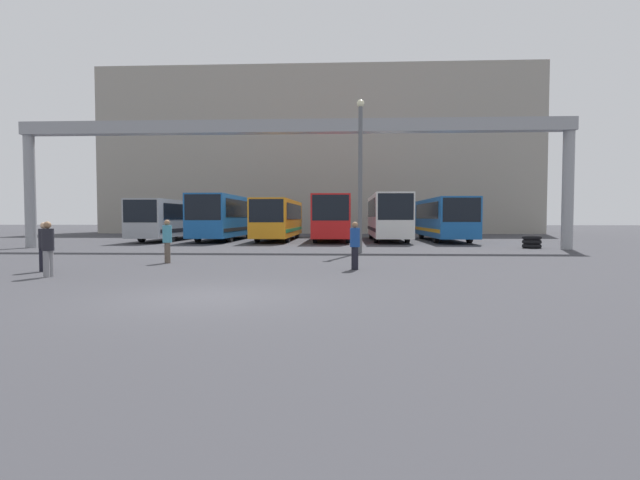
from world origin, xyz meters
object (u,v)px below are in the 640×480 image
bus_slot_5 (443,217)px  lamp_post (360,169)px  pedestrian_mid_left (355,244)px  tire_stack (532,242)px  pedestrian_near_center (44,245)px  bus_slot_1 (225,215)px  pedestrian_near_left (48,248)px  bus_slot_3 (333,215)px  bus_slot_2 (279,217)px  bus_slot_0 (173,218)px  pedestrian_mid_right (167,240)px  bus_slot_4 (388,215)px

bus_slot_5 → lamp_post: size_ratio=1.57×
pedestrian_mid_left → tire_stack: bearing=-61.1°
pedestrian_near_center → pedestrian_mid_left: 10.00m
bus_slot_1 → pedestrian_near_left: bearing=-88.9°
pedestrian_near_center → pedestrian_mid_left: (9.94, 1.05, 0.01)m
pedestrian_mid_left → tire_stack: 15.69m
bus_slot_5 → pedestrian_near_center: bus_slot_5 is taller
bus_slot_3 → lamp_post: bearing=-82.4°
bus_slot_2 → lamp_post: size_ratio=1.65×
bus_slot_0 → pedestrian_mid_right: bus_slot_0 is taller
bus_slot_2 → pedestrian_near_left: 23.67m
bus_slot_0 → bus_slot_2: (8.15, -0.11, 0.01)m
bus_slot_2 → pedestrian_near_center: bus_slot_2 is taller
bus_slot_2 → pedestrian_near_left: bus_slot_2 is taller
pedestrian_mid_right → pedestrian_mid_left: (7.05, -2.00, -0.03)m
bus_slot_0 → pedestrian_mid_right: size_ratio=7.51×
bus_slot_3 → bus_slot_2: bearing=167.3°
bus_slot_3 → bus_slot_1: bearing=173.8°
pedestrian_near_center → pedestrian_mid_left: bearing=-10.3°
bus_slot_4 → lamp_post: lamp_post is taller
bus_slot_1 → bus_slot_4: 12.22m
lamp_post → tire_stack: bearing=23.9°
bus_slot_0 → pedestrian_near_left: size_ratio=7.63×
pedestrian_mid_right → bus_slot_2: bearing=-39.2°
bus_slot_2 → tire_stack: size_ratio=11.66×
bus_slot_4 → pedestrian_near_left: bearing=-116.8°
bus_slot_4 → tire_stack: (7.31, -8.83, -1.56)m
pedestrian_mid_right → lamp_post: size_ratio=0.22×
bus_slot_3 → pedestrian_mid_right: 18.91m
pedestrian_mid_right → bus_slot_5: bearing=-70.9°
bus_slot_5 → bus_slot_2: bearing=178.6°
bus_slot_0 → bus_slot_1: size_ratio=1.02×
pedestrian_mid_right → lamp_post: 9.87m
bus_slot_1 → pedestrian_mid_left: bus_slot_1 is taller
bus_slot_2 → bus_slot_3: size_ratio=1.18×
tire_stack → lamp_post: 11.27m
pedestrian_mid_right → bus_slot_1: bearing=-26.9°
bus_slot_1 → pedestrian_near_center: bearing=-91.4°
bus_slot_0 → bus_slot_2: 8.15m
lamp_post → bus_slot_0: bearing=136.1°
bus_slot_2 → pedestrian_mid_right: bus_slot_2 is taller
bus_slot_5 → pedestrian_mid_right: size_ratio=7.02×
bus_slot_0 → lamp_post: lamp_post is taller
bus_slot_4 → bus_slot_3: bearing=-168.6°
bus_slot_1 → bus_slot_2: (4.07, 0.03, -0.17)m
bus_slot_3 → pedestrian_near_center: size_ratio=6.53×
bus_slot_2 → bus_slot_0: bearing=179.2°
bus_slot_3 → bus_slot_5: (8.15, 0.63, -0.11)m
pedestrian_mid_left → tire_stack: pedestrian_mid_left is taller
pedestrian_near_left → bus_slot_0: bearing=-159.5°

